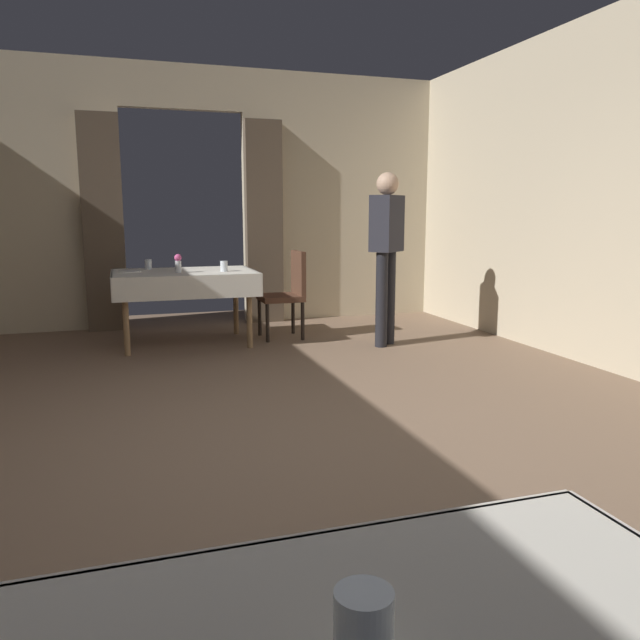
{
  "coord_description": "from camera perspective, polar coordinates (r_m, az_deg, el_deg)",
  "views": [
    {
      "loc": [
        -0.76,
        -3.35,
        1.33
      ],
      "look_at": [
        0.47,
        0.46,
        0.64
      ],
      "focal_mm": 34.77,
      "sensor_mm": 36.0,
      "label": 1
    }
  ],
  "objects": [
    {
      "name": "plate_mid_b",
      "position": [
        6.45,
        -17.12,
        4.3
      ],
      "size": [
        0.22,
        0.22,
        0.01
      ],
      "primitive_type": "cylinder",
      "color": "white",
      "rests_on": "dining_table_mid"
    },
    {
      "name": "ground",
      "position": [
        3.68,
        -4.83,
        -11.37
      ],
      "size": [
        10.08,
        10.08,
        0.0
      ],
      "primitive_type": "plane",
      "color": "#7A604C"
    },
    {
      "name": "person_waiter_by_doorway",
      "position": [
        6.22,
        6.14,
        6.96
      ],
      "size": [
        0.42,
        0.4,
        1.72
      ],
      "color": "black",
      "rests_on": "ground"
    },
    {
      "name": "glass_mid_c",
      "position": [
        6.3,
        -8.83,
        4.92
      ],
      "size": [
        0.07,
        0.07,
        0.11
      ],
      "primitive_type": "cylinder",
      "color": "silver",
      "rests_on": "dining_table_mid"
    },
    {
      "name": "glass_mid_d",
      "position": [
        6.69,
        -15.52,
        4.96
      ],
      "size": [
        0.07,
        0.07,
        0.1
      ],
      "primitive_type": "cylinder",
      "color": "silver",
      "rests_on": "dining_table_mid"
    },
    {
      "name": "wall_back",
      "position": [
        7.57,
        -12.36,
        10.96
      ],
      "size": [
        6.4,
        0.27,
        3.0
      ],
      "color": "beige",
      "rests_on": "ground"
    },
    {
      "name": "flower_vase_mid",
      "position": [
        6.24,
        -12.93,
        5.17
      ],
      "size": [
        0.07,
        0.07,
        0.18
      ],
      "color": "silver",
      "rests_on": "dining_table_mid"
    },
    {
      "name": "glass_near_c",
      "position": [
        0.9,
        4.03,
        -26.42
      ],
      "size": [
        0.08,
        0.08,
        0.1
      ],
      "primitive_type": "cylinder",
      "color": "silver",
      "rests_on": "dining_table_near"
    },
    {
      "name": "dining_table_mid",
      "position": [
        6.42,
        -12.39,
        3.66
      ],
      "size": [
        1.41,
        0.98,
        0.75
      ],
      "color": "olive",
      "rests_on": "ground"
    },
    {
      "name": "chair_mid_right",
      "position": [
        6.64,
        -2.97,
        2.78
      ],
      "size": [
        0.44,
        0.44,
        0.93
      ],
      "color": "black",
      "rests_on": "ground"
    }
  ]
}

